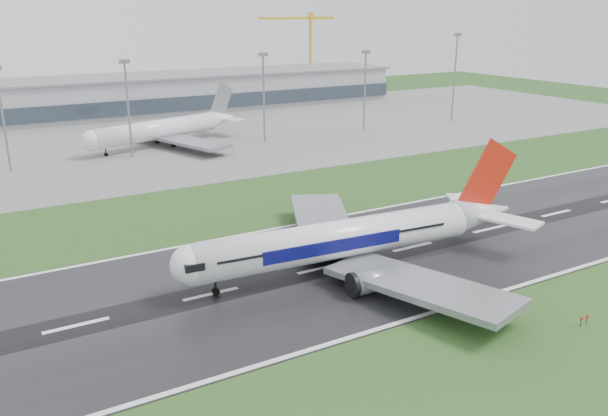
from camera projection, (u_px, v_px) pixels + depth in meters
ground at (412, 247)px, 113.46m from camera, size 520.00×520.00×0.00m
runway at (412, 247)px, 113.45m from camera, size 400.00×45.00×0.10m
apron at (186, 135)px, 216.61m from camera, size 400.00×130.00×0.08m
terminal at (138, 95)px, 263.84m from camera, size 240.00×36.00×15.00m
main_airliner at (361, 214)px, 101.78m from camera, size 69.39×66.56×19.12m
parked_airliner at (162, 119)px, 197.33m from camera, size 74.89×72.28×17.64m
tower_crane at (310, 54)px, 317.40m from camera, size 42.30×4.78×41.90m
floodmast_1 at (4, 122)px, 163.75m from camera, size 0.64×0.64×27.29m
floodmast_2 at (129, 112)px, 179.61m from camera, size 0.64×0.64×27.66m
floodmast_3 at (264, 100)px, 200.63m from camera, size 0.64×0.64×28.23m
floodmast_4 at (365, 93)px, 219.95m from camera, size 0.64×0.64×27.79m
floodmast_5 at (454, 80)px, 239.55m from camera, size 0.64×0.64×32.99m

